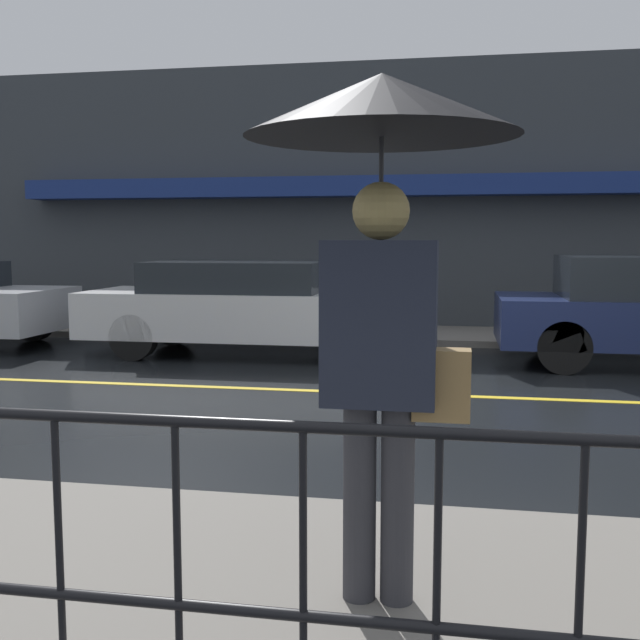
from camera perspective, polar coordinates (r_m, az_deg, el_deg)
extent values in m
plane|color=black|center=(8.17, 12.58, -5.77)|extent=(80.00, 80.00, 0.00)
cube|color=slate|center=(3.49, 16.01, -21.77)|extent=(28.00, 2.53, 0.11)
cube|color=slate|center=(12.76, 11.76, -1.23)|extent=(28.00, 1.99, 0.11)
cube|color=gold|center=(8.17, 12.58, -5.74)|extent=(25.20, 0.12, 0.01)
cube|color=#383D42|center=(13.82, 11.86, 9.16)|extent=(28.00, 0.30, 4.84)
cube|color=navy|center=(13.41, 11.93, 10.04)|extent=(16.80, 0.55, 0.35)
cylinder|color=black|center=(2.15, 19.59, -8.60)|extent=(12.00, 0.04, 0.04)
cylinder|color=black|center=(2.60, -19.17, -18.07)|extent=(0.02, 0.02, 1.03)
cylinder|color=black|center=(2.44, -10.76, -19.44)|extent=(0.02, 0.02, 1.03)
cylinder|color=black|center=(2.34, -1.28, -20.49)|extent=(0.02, 0.02, 1.03)
cylinder|color=black|center=(2.31, 8.86, -21.04)|extent=(0.02, 0.02, 1.03)
cylinder|color=black|center=(2.33, 19.09, -20.99)|extent=(0.02, 0.02, 1.03)
cylinder|color=#333338|center=(3.34, 3.03, -13.62)|extent=(0.14, 0.14, 0.87)
cylinder|color=#333338|center=(3.33, 5.91, -13.74)|extent=(0.14, 0.14, 0.87)
cube|color=#232838|center=(3.16, 4.59, -0.20)|extent=(0.47, 0.28, 0.69)
sphere|color=tan|center=(3.14, 4.66, 8.28)|extent=(0.24, 0.24, 0.24)
cylinder|color=#262628|center=(3.14, 4.65, 6.77)|extent=(0.02, 0.02, 0.77)
cone|color=black|center=(3.18, 4.73, 16.00)|extent=(1.14, 1.14, 0.26)
cube|color=#9E7A47|center=(3.18, 9.24, -4.88)|extent=(0.24, 0.12, 0.30)
cylinder|color=black|center=(13.17, -20.97, -0.12)|extent=(0.63, 0.22, 0.63)
cube|color=silver|center=(10.83, -5.29, 0.48)|extent=(4.75, 1.73, 0.65)
cube|color=#1E2328|center=(10.84, -6.28, 3.33)|extent=(2.47, 1.59, 0.43)
cylinder|color=black|center=(11.31, 2.96, -0.66)|extent=(0.65, 0.22, 0.65)
cylinder|color=black|center=(9.82, 1.84, -1.70)|extent=(0.65, 0.22, 0.65)
cylinder|color=black|center=(12.04, -11.07, -0.35)|extent=(0.65, 0.22, 0.65)
cylinder|color=black|center=(10.66, -14.01, -1.26)|extent=(0.65, 0.22, 0.65)
cylinder|color=black|center=(11.33, 17.02, -0.86)|extent=(0.67, 0.22, 0.67)
cylinder|color=black|center=(9.78, 18.09, -1.98)|extent=(0.67, 0.22, 0.67)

